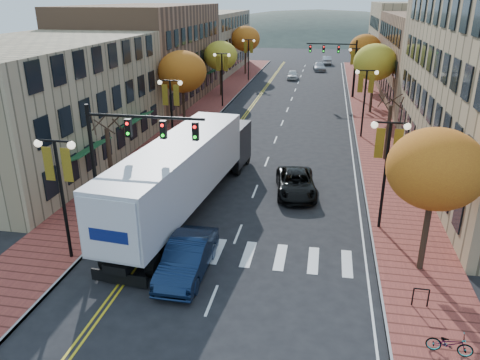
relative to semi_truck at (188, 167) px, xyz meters
The scene contains 32 objects.
ground 7.99m from the semi_truck, 62.56° to the right, with size 200.00×200.00×0.00m, color black.
sidewalk_left 26.52m from the semi_truck, 102.09° to the left, with size 4.00×85.00×0.15m, color brown.
sidewalk_right 28.78m from the semi_truck, 64.20° to the left, with size 4.00×85.00×0.15m, color brown.
building_left_near 15.04m from the semi_truck, 155.00° to the left, with size 12.00×22.00×9.00m, color #9E8966.
building_left_mid 32.41m from the semi_truck, 114.77° to the left, with size 12.00×24.00×11.00m, color brown.
building_left_far 56.01m from the semi_truck, 103.99° to the left, with size 12.00×26.00×9.50m, color #9E8966.
building_right_mid 41.65m from the semi_truck, 58.10° to the left, with size 15.00×24.00×10.00m, color brown.
building_right_far 61.44m from the semi_truck, 69.02° to the left, with size 15.00×20.00×11.00m, color #9E8966.
tree_left_a 5.69m from the semi_truck, 166.68° to the left, with size 0.28×0.28×4.20m.
tree_left_b 18.38m from the semi_truck, 107.71° to the left, with size 4.48×4.48×7.21m.
tree_left_c 33.85m from the semi_truck, 99.42° to the left, with size 4.16×4.16×6.69m.
tree_left_d 51.69m from the semi_truck, 96.15° to the left, with size 4.61×4.61×7.42m.
tree_right_a 13.54m from the semi_truck, 20.61° to the right, with size 4.16×4.16×6.69m.
tree_right_b 16.84m from the semi_truck, 42.19° to the left, with size 0.28×0.28×4.20m.
tree_right_c 30.15m from the semi_truck, 65.45° to the left, with size 4.48×4.48×7.21m.
tree_right_d 45.15m from the semi_truck, 73.93° to the left, with size 4.35×4.35×7.00m.
lamp_left_a 7.98m from the semi_truck, 121.03° to the right, with size 1.96×0.36×6.05m.
lamp_left_b 10.28m from the semi_truck, 113.39° to the left, with size 1.96×0.36×6.05m.
lamp_left_c 27.65m from the semi_truck, 98.39° to the left, with size 1.96×0.36×6.05m.
lamp_left_d 45.52m from the semi_truck, 95.08° to the left, with size 1.96×0.36×6.05m.
lamp_right_a 11.12m from the semi_truck, ahead, with size 1.96×0.36×6.05m.
lamp_right_b 20.56m from the semi_truck, 57.62° to the left, with size 1.96×0.36×6.05m.
lamp_right_c 37.01m from the semi_truck, 72.73° to the left, with size 1.96×0.36×6.05m.
traffic_mast_near 4.78m from the semi_truck, 118.46° to the right, with size 6.10×0.35×7.00m.
traffic_mast_far 36.49m from the semi_truck, 75.77° to the left, with size 6.10×0.34×7.00m.
semi_truck is the anchor object (origin of this frame).
navy_sedan 7.38m from the semi_truck, 74.47° to the right, with size 1.77×5.09×1.68m, color #0C1932.
black_suv 7.25m from the semi_truck, 28.98° to the left, with size 2.43×5.27×1.46m, color black.
car_far_white 48.33m from the semi_truck, 87.19° to the left, with size 1.58×3.92×1.34m, color silver.
car_far_silver 58.24m from the semi_truck, 83.93° to the left, with size 1.90×4.68×1.36m, color #9C9CA3.
car_far_oncoming 66.72m from the semi_truck, 83.76° to the left, with size 1.57×4.51×1.49m, color #B9B9C1.
bicycle 16.38m from the semi_truck, 39.62° to the right, with size 0.55×1.57×0.83m, color gray.
Camera 1 is at (4.17, -17.97, 11.96)m, focal length 35.00 mm.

